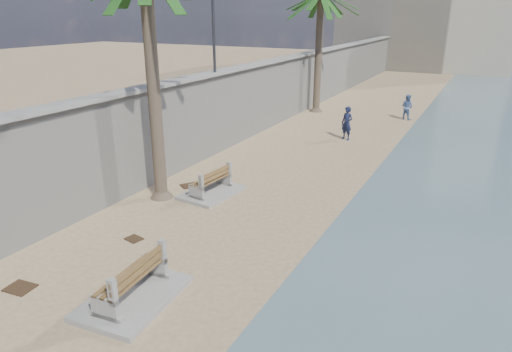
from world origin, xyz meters
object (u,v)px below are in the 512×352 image
(bench_near, at_px, (132,283))
(bench_far, at_px, (211,184))
(person_a, at_px, (347,121))
(person_b, at_px, (407,106))

(bench_near, distance_m, bench_far, 6.39)
(bench_far, relative_size, person_a, 1.21)
(person_a, height_order, person_b, person_a)
(bench_far, relative_size, person_b, 1.41)
(bench_near, bearing_deg, person_b, 84.58)
(person_a, relative_size, person_b, 1.16)
(bench_near, distance_m, person_b, 21.61)
(bench_far, height_order, person_b, person_b)
(bench_near, relative_size, bench_far, 1.11)
(bench_near, xyz_separation_m, person_a, (0.21, 15.42, 0.51))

